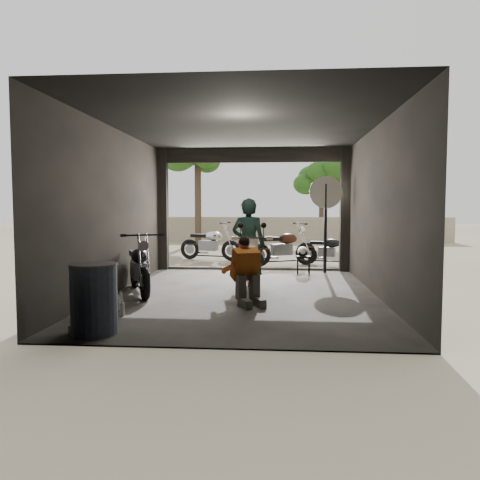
# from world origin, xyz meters

# --- Properties ---
(ground) EXTENTS (80.00, 80.00, 0.00)m
(ground) POSITION_xyz_m (0.00, 0.00, 0.00)
(ground) COLOR #7A6D56
(ground) RESTS_ON ground
(garage) EXTENTS (7.00, 7.13, 3.20)m
(garage) POSITION_xyz_m (0.00, 0.55, 1.28)
(garage) COLOR #2D2B28
(garage) RESTS_ON ground
(boundary_wall) EXTENTS (18.00, 0.30, 1.20)m
(boundary_wall) POSITION_xyz_m (0.00, 14.00, 0.60)
(boundary_wall) COLOR gray
(boundary_wall) RESTS_ON ground
(tree_left) EXTENTS (2.20, 2.20, 5.60)m
(tree_left) POSITION_xyz_m (-3.00, 12.50, 3.99)
(tree_left) COLOR #382B1E
(tree_left) RESTS_ON ground
(tree_right) EXTENTS (2.20, 2.20, 5.00)m
(tree_right) POSITION_xyz_m (2.80, 14.00, 3.56)
(tree_right) COLOR #382B1E
(tree_right) RESTS_ON ground
(main_bike) EXTENTS (0.86, 1.78, 1.15)m
(main_bike) POSITION_xyz_m (0.15, 0.15, 0.58)
(main_bike) COLOR beige
(main_bike) RESTS_ON ground
(left_bike) EXTENTS (1.39, 1.90, 1.19)m
(left_bike) POSITION_xyz_m (-2.00, -0.10, 0.60)
(left_bike) COLOR black
(left_bike) RESTS_ON ground
(outside_bike_a) EXTENTS (1.93, 1.20, 1.22)m
(outside_bike_a) POSITION_xyz_m (-1.48, 5.78, 0.61)
(outside_bike_a) COLOR black
(outside_bike_a) RESTS_ON ground
(outside_bike_b) EXTENTS (1.96, 1.44, 1.23)m
(outside_bike_b) POSITION_xyz_m (0.82, 4.53, 0.61)
(outside_bike_b) COLOR #39170D
(outside_bike_b) RESTS_ON ground
(outside_bike_c) EXTENTS (1.61, 1.02, 1.01)m
(outside_bike_c) POSITION_xyz_m (2.13, 4.79, 0.51)
(outside_bike_c) COLOR black
(outside_bike_c) RESTS_ON ground
(rider) EXTENTS (0.73, 0.54, 1.85)m
(rider) POSITION_xyz_m (0.08, 0.39, 0.93)
(rider) COLOR black
(rider) RESTS_ON ground
(mechanic) EXTENTS (0.85, 0.95, 1.13)m
(mechanic) POSITION_xyz_m (0.15, -1.05, 0.57)
(mechanic) COLOR #C05D19
(mechanic) RESTS_ON ground
(stool) EXTENTS (0.34, 0.34, 0.47)m
(stool) POSITION_xyz_m (1.30, 2.73, 0.40)
(stool) COLOR black
(stool) RESTS_ON ground
(helmet) EXTENTS (0.27, 0.28, 0.24)m
(helmet) POSITION_xyz_m (1.27, 2.75, 0.59)
(helmet) COLOR white
(helmet) RESTS_ON stool
(oil_drum) EXTENTS (0.72, 0.72, 0.93)m
(oil_drum) POSITION_xyz_m (-1.73, -3.00, 0.47)
(oil_drum) COLOR #3D5068
(oil_drum) RESTS_ON ground
(sign_post) EXTENTS (0.82, 0.08, 2.46)m
(sign_post) POSITION_xyz_m (1.85, 3.02, 1.66)
(sign_post) COLOR black
(sign_post) RESTS_ON ground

